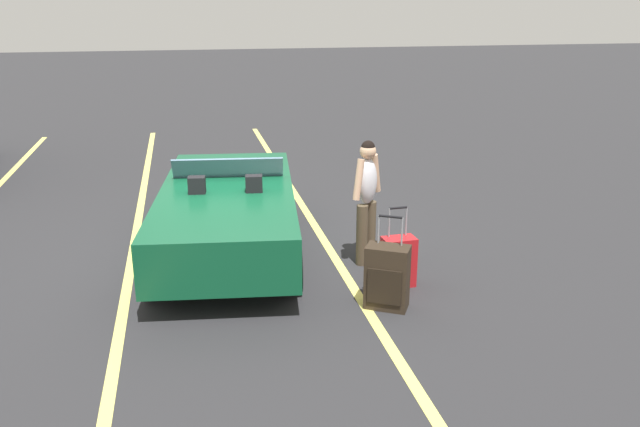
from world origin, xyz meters
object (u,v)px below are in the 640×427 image
suitcase_medium_bright (398,261)px  traveler_person (367,195)px  convertible_car (229,208)px  suitcase_large_black (387,277)px

suitcase_medium_bright → traveler_person: 1.02m
convertible_car → suitcase_large_black: bearing=-137.6°
suitcase_large_black → traveler_person: 1.46m
suitcase_medium_bright → traveler_person: (0.79, 0.18, 0.62)m
convertible_car → suitcase_medium_bright: convertible_car is taller
convertible_car → traveler_person: traveler_person is taller
suitcase_large_black → traveler_person: traveler_person is taller
convertible_car → suitcase_large_black: size_ratio=4.00×
convertible_car → traveler_person: (-0.90, -1.73, 0.34)m
traveler_person → suitcase_medium_bright: bearing=151.5°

